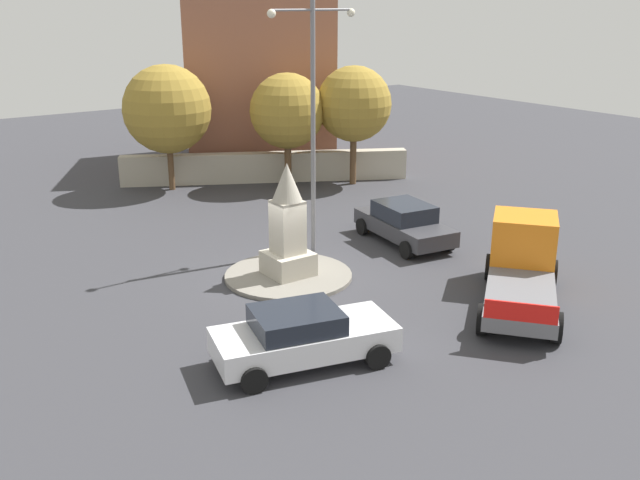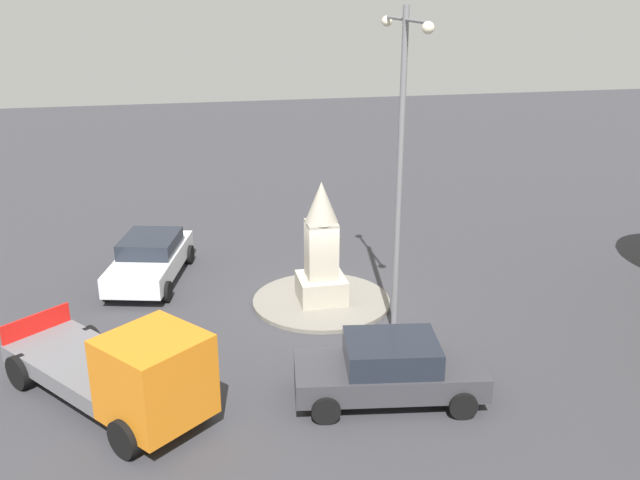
% 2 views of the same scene
% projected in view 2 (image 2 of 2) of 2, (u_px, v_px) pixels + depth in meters
% --- Properties ---
extents(ground_plane, '(80.00, 80.00, 0.00)m').
position_uv_depth(ground_plane, '(321.00, 303.00, 21.29)').
color(ground_plane, '#38383D').
extents(traffic_island, '(4.14, 4.14, 0.12)m').
position_uv_depth(traffic_island, '(321.00, 301.00, 21.27)').
color(traffic_island, gray).
rests_on(traffic_island, ground).
extents(monument, '(1.39, 1.39, 3.67)m').
position_uv_depth(monument, '(321.00, 250.00, 20.71)').
color(monument, '#B2AA99').
rests_on(monument, traffic_island).
extents(streetlamp, '(3.41, 0.28, 8.61)m').
position_uv_depth(streetlamp, '(401.00, 147.00, 17.88)').
color(streetlamp, slate).
rests_on(streetlamp, ground).
extents(car_dark_grey_near_island, '(2.51, 4.54, 1.49)m').
position_uv_depth(car_dark_grey_near_island, '(390.00, 369.00, 16.13)').
color(car_dark_grey_near_island, '#38383D').
rests_on(car_dark_grey_near_island, ground).
extents(car_white_passing, '(4.78, 2.91, 1.45)m').
position_uv_depth(car_white_passing, '(150.00, 258.00, 22.71)').
color(car_white_passing, silver).
rests_on(car_white_passing, ground).
extents(truck_orange_approaching, '(5.63, 5.06, 2.26)m').
position_uv_depth(truck_orange_approaching, '(127.00, 373.00, 15.38)').
color(truck_orange_approaching, orange).
rests_on(truck_orange_approaching, ground).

